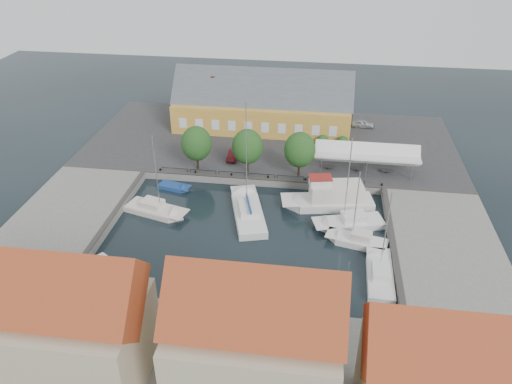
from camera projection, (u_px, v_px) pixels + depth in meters
The scene contains 20 objects.
ground at pixel (249, 229), 58.72m from camera, with size 140.00×140.00×0.00m, color black.
north_quay at pixel (271, 143), 78.05m from camera, with size 56.00×26.00×1.00m, color #2D2D30.
west_quay at pixel (64, 220), 59.39m from camera, with size 12.00×24.00×1.00m, color slate.
east_quay at pixel (446, 251), 54.14m from camera, with size 12.00×24.00×1.00m, color slate.
south_bank at pixel (210, 370), 40.59m from camera, with size 56.00×14.00×1.00m, color slate.
quay_edge_fittings at pixel (255, 200), 62.22m from camera, with size 56.00×24.72×0.40m.
warehouse at pixel (259, 106), 80.92m from camera, with size 28.56×14.00×9.55m.
tent_canopy at pixel (367, 154), 67.52m from camera, with size 14.00×4.00×2.83m.
quay_trees at pixel (247, 147), 66.69m from camera, with size 18.20×4.20×6.30m.
car_silver at pixel (363, 124), 81.71m from camera, with size 1.45×3.60×1.23m, color #B8BAC0.
car_red at pixel (233, 154), 71.99m from camera, with size 1.36×3.89×1.28m, color maroon.
center_sailboat at pixel (248, 213), 60.91m from camera, with size 6.15×11.41×14.88m.
trawler at pixel (331, 199), 62.53m from camera, with size 11.98×5.42×5.00m.
east_boat_a at pixel (350, 224), 59.14m from camera, with size 8.85×5.15×12.00m.
east_boat_b at pixel (358, 242), 56.00m from camera, with size 7.19×3.83×9.67m.
east_boat_c at pixel (380, 277), 50.88m from camera, with size 2.77×8.31×10.54m.
west_boat_b at pixel (155, 211), 61.60m from camera, with size 8.44×4.85×11.08m.
launch_sw at pixel (108, 268), 52.36m from camera, with size 4.97×4.18×0.98m.
launch_nw at pixel (174, 188), 66.81m from camera, with size 4.68×2.75×0.88m.
townhouses at pixel (226, 348), 35.73m from camera, with size 36.30×8.50×12.00m.
Camera 1 is at (7.53, -47.70, 33.70)m, focal length 35.00 mm.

